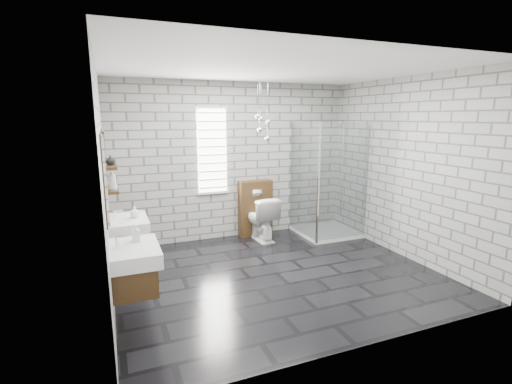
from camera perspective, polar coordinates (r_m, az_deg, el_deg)
floor at (r=5.23m, az=3.25°, el=-12.49°), size 4.20×3.60×0.02m
ceiling at (r=4.82m, az=3.64°, el=18.58°), size 4.20×3.60×0.02m
wall_back at (r=6.51m, az=-3.39°, el=4.73°), size 4.20×0.02×2.70m
wall_front at (r=3.33m, az=16.84°, el=-2.31°), size 4.20×0.02×2.70m
wall_left at (r=4.39m, az=-22.36°, el=0.59°), size 0.02×3.60×2.70m
wall_right at (r=6.04m, az=21.89°, el=3.39°), size 0.02×3.60×2.70m
vanity_left at (r=3.95m, az=-18.74°, el=-9.24°), size 0.47×0.70×1.57m
vanity_right at (r=5.01m, az=-19.50°, el=-4.91°), size 0.47×0.70×1.57m
shelf_lower at (r=4.34m, az=-21.28°, el=0.16°), size 0.14×0.30×0.03m
shelf_upper at (r=4.30m, az=-21.53°, el=3.56°), size 0.14×0.30×0.03m
window at (r=6.34m, az=-6.77°, el=6.31°), size 0.56×0.05×1.48m
cistern_panel at (r=6.68m, az=-0.12°, el=-2.49°), size 0.60×0.20×1.00m
flush_plate at (r=6.52m, az=0.22°, el=-0.14°), size 0.18×0.01×0.12m
shower_enclosure at (r=6.74m, az=10.64°, el=-2.53°), size 1.00×1.00×2.03m
pendant_cluster at (r=6.17m, az=1.02°, el=10.39°), size 0.29×0.25×0.98m
toilet at (r=6.48m, az=0.70°, el=-3.99°), size 0.47×0.78×0.77m
soap_bottle_a at (r=4.04m, az=-18.01°, el=-6.00°), size 0.08×0.09×0.18m
soap_bottle_b at (r=4.98m, az=-18.18°, el=-2.92°), size 0.14×0.14×0.15m
soap_bottle_c at (r=4.28m, az=-21.26°, el=1.78°), size 0.11×0.11×0.23m
vase at (r=4.39m, az=-21.48°, el=4.61°), size 0.11×0.11×0.11m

